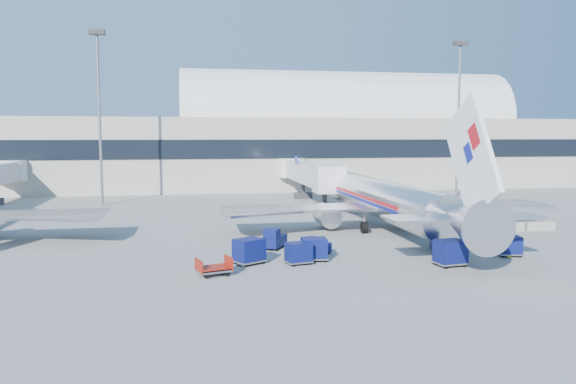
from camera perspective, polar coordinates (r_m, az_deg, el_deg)
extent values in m
plane|color=gray|center=(48.17, 0.60, -5.20)|extent=(260.00, 260.00, 0.00)
cube|color=#B2AA9E|center=(103.78, -19.13, 3.71)|extent=(170.00, 28.00, 12.00)
cube|color=black|center=(90.01, -20.54, 4.03)|extent=(170.00, 0.40, 3.00)
cylinder|color=silver|center=(106.47, 5.63, 7.28)|extent=(60.00, 18.00, 18.00)
cylinder|color=silver|center=(56.08, 9.54, -0.73)|extent=(3.80, 28.00, 3.80)
sphere|color=silver|center=(69.35, 5.66, 0.56)|extent=(3.72, 3.72, 3.72)
cone|color=silver|center=(40.57, 17.65, -2.83)|extent=(3.80, 6.00, 3.80)
cube|color=#AD0D14|center=(56.99, 9.21, -0.36)|extent=(3.85, 20.16, 0.32)
cube|color=navy|center=(57.03, 9.20, -0.73)|extent=(3.85, 20.16, 0.32)
cube|color=white|center=(39.72, 18.18, 3.36)|extent=(0.35, 7.79, 8.74)
cube|color=silver|center=(40.98, 17.33, -2.45)|extent=(11.00, 3.00, 0.18)
cube|color=silver|center=(55.22, 9.88, -1.46)|extent=(32.00, 5.00, 0.28)
cylinder|color=#B7B7BC|center=(55.16, 3.95, -2.39)|extent=(2.10, 3.80, 2.10)
cylinder|color=#B7B7BC|center=(58.79, 14.41, -2.05)|extent=(2.10, 3.80, 2.10)
cylinder|color=black|center=(66.76, 6.33, -1.76)|extent=(0.40, 0.90, 0.90)
cube|color=silver|center=(78.37, 1.99, 1.99)|extent=(2.70, 24.00, 2.70)
cube|color=silver|center=(66.52, 4.19, 1.30)|extent=(3.40, 3.20, 3.20)
cylinder|color=silver|center=(89.63, 0.44, 2.47)|extent=(4.40, 4.40, 3.00)
cube|color=#2D2D30|center=(68.85, 3.72, -0.38)|extent=(0.50, 0.50, 3.00)
cube|color=#2D2D30|center=(69.01, 3.72, -1.50)|extent=(2.60, 1.00, 0.90)
cube|color=#2D2D30|center=(81.47, 1.54, 0.59)|extent=(0.50, 0.50, 3.00)
cube|color=#2D2D30|center=(81.60, 1.54, -0.36)|extent=(2.60, 1.00, 0.90)
cube|color=navy|center=(77.95, 0.84, 3.30)|extent=(0.12, 1.40, 0.90)
cylinder|color=silver|center=(91.75, -26.32, 1.95)|extent=(4.40, 4.40, 3.00)
cylinder|color=slate|center=(77.30, -18.58, 6.84)|extent=(0.36, 0.36, 22.00)
cube|color=#2D2D30|center=(78.38, -18.86, 15.12)|extent=(2.00, 1.20, 0.60)
cylinder|color=slate|center=(85.76, 16.91, 6.75)|extent=(0.36, 0.36, 22.00)
cube|color=#2D2D30|center=(86.74, 17.13, 14.23)|extent=(2.00, 1.20, 0.60)
cube|color=#9E9E96|center=(56.06, 18.63, -3.48)|extent=(3.00, 0.55, 0.90)
cube|color=#9E9E96|center=(57.71, 21.51, -3.32)|extent=(3.00, 0.55, 0.90)
cube|color=#9E9E96|center=(59.50, 24.22, -3.17)|extent=(3.00, 0.55, 0.90)
cube|color=#091048|center=(43.56, 2.94, -5.69)|extent=(2.45, 2.03, 0.71)
cube|color=#091048|center=(43.14, 2.48, -5.03)|extent=(1.21, 1.25, 0.67)
cylinder|color=black|center=(44.43, 3.30, -5.80)|extent=(0.57, 0.44, 0.53)
cube|color=#091048|center=(46.84, 15.49, -5.12)|extent=(2.20, 1.41, 0.67)
cube|color=#091048|center=(46.64, 14.98, -4.49)|extent=(0.96, 1.03, 0.62)
cylinder|color=black|center=(47.44, 16.20, -5.30)|extent=(0.53, 0.29, 0.50)
cube|color=#091048|center=(45.87, -1.39, -4.98)|extent=(2.42, 2.89, 0.84)
cube|color=#091048|center=(45.23, -1.65, -4.26)|extent=(1.48, 1.44, 0.79)
cylinder|color=black|center=(46.93, -1.56, -5.11)|extent=(0.53, 0.67, 0.63)
cube|color=#091048|center=(41.30, 2.65, -5.70)|extent=(1.90, 1.52, 1.47)
cube|color=slate|center=(41.46, 2.65, -6.70)|extent=(2.01, 1.58, 0.10)
cylinder|color=black|center=(42.11, 3.48, -6.54)|extent=(0.41, 0.19, 0.40)
cube|color=#091048|center=(40.24, 1.07, -6.11)|extent=(1.93, 1.65, 1.35)
cube|color=slate|center=(40.38, 1.07, -7.06)|extent=(2.03, 1.72, 0.09)
cylinder|color=black|center=(41.11, 1.61, -6.86)|extent=(0.40, 0.23, 0.37)
cube|color=#091048|center=(40.34, -3.98, -5.88)|extent=(2.47, 2.32, 1.58)
cube|color=slate|center=(40.51, -3.97, -6.98)|extent=(2.59, 2.43, 0.11)
cylinder|color=black|center=(41.44, -3.64, -6.72)|extent=(0.46, 0.38, 0.44)
cube|color=#091048|center=(41.27, 16.16, -5.82)|extent=(2.18, 1.81, 1.60)
cube|color=slate|center=(41.44, 16.13, -6.91)|extent=(2.30, 1.88, 0.11)
cylinder|color=black|center=(42.36, 16.53, -6.67)|extent=(0.46, 0.24, 0.44)
cube|color=#091048|center=(46.07, 21.55, -5.01)|extent=(1.88, 1.60, 1.34)
cube|color=slate|center=(46.19, 21.52, -5.83)|extent=(1.98, 1.66, 0.09)
cylinder|color=black|center=(46.88, 22.05, -5.71)|extent=(0.39, 0.22, 0.37)
cube|color=slate|center=(37.49, -7.53, -7.90)|extent=(2.51, 2.06, 0.12)
cube|color=maroon|center=(37.45, -7.53, -7.60)|extent=(2.53, 2.11, 0.08)
cylinder|color=black|center=(38.25, -6.83, -7.84)|extent=(0.42, 0.27, 0.39)
imported|color=#A8DE17|center=(45.71, 21.59, -5.18)|extent=(0.44, 0.63, 1.62)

